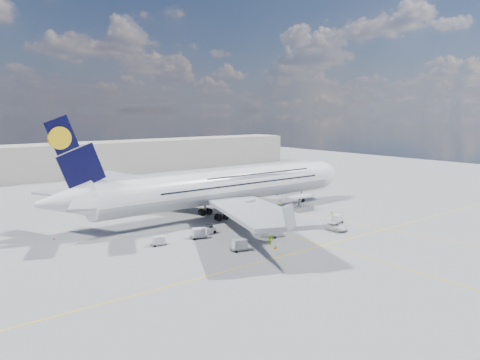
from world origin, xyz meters
TOP-DOWN VIEW (x-y plane):
  - ground at (0.00, 0.00)m, footprint 300.00×300.00m
  - taxi_line_main at (0.00, 0.00)m, footprint 0.25×220.00m
  - taxi_line_cross at (0.00, -20.00)m, footprint 120.00×0.25m
  - taxi_line_diag at (14.00, 10.00)m, footprint 14.16×99.06m
  - airliner at (0.26, 10.00)m, footprint 77.26×79.15m
  - jet_bridge at (29.81, 20.94)m, footprint 18.80×12.10m
  - cargo_loader at (16.82, 2.89)m, footprint 8.53×3.20m
  - terminal at (0.00, 95.00)m, footprint 180.00×16.00m
  - tree_line at (40.00, 140.00)m, footprint 160.00×6.00m
  - dolly_row_a at (-13.90, -13.22)m, footprint 3.46×2.54m
  - dolly_row_b at (-15.11, -2.39)m, footprint 3.42×2.49m
  - dolly_row_c at (-2.87, -10.84)m, footprint 3.04×2.40m
  - dolly_back at (-23.16, -1.87)m, footprint 2.93×2.00m
  - dolly_nose_far at (14.50, -10.58)m, footprint 2.99×1.94m
  - dolly_nose_near at (6.88, -4.59)m, footprint 3.34×2.22m
  - baggage_tug at (-11.58, -0.80)m, footprint 2.82×1.73m
  - catering_truck_inner at (-4.72, 28.06)m, footprint 7.88×3.96m
  - catering_truck_outer at (-8.23, 36.57)m, footprint 6.97×3.31m
  - service_van at (9.49, -14.34)m, footprint 2.71×5.53m
  - crew_nose at (20.19, 12.99)m, footprint 0.69×0.68m
  - crew_loader at (17.45, -6.68)m, footprint 0.99×0.98m
  - crew_wing at (-4.99, -7.56)m, footprint 0.64×1.10m
  - crew_van at (13.04, 5.79)m, footprint 0.72×1.00m
  - crew_tug at (-7.26, -13.78)m, footprint 1.28×0.88m
  - cone_nose at (30.36, 15.53)m, footprint 0.45×0.45m
  - cone_wing_left_inner at (-0.40, 18.21)m, footprint 0.47×0.47m
  - cone_wing_left_outer at (-10.86, 41.25)m, footprint 0.46×0.46m
  - cone_wing_right_inner at (-11.87, -0.65)m, footprint 0.49×0.49m
  - cone_wing_right_outer at (-8.35, -16.20)m, footprint 0.49×0.49m
  - cone_tail at (-36.59, 13.30)m, footprint 0.49×0.49m

SIDE VIEW (x-z plane):
  - ground at x=0.00m, z-range 0.00..0.00m
  - taxi_line_main at x=0.00m, z-range 0.00..0.01m
  - taxi_line_cross at x=0.00m, z-range 0.00..0.01m
  - taxi_line_diag at x=14.00m, z-range 0.00..0.01m
  - cone_nose at x=30.36m, z-range -0.01..0.56m
  - cone_wing_left_outer at x=-10.86m, z-range -0.01..0.57m
  - cone_wing_left_inner at x=-0.40m, z-range -0.01..0.59m
  - cone_tail at x=-36.59m, z-range -0.01..0.61m
  - cone_wing_right_inner at x=-11.87m, z-range -0.01..0.61m
  - cone_wing_right_outer at x=-8.35m, z-range -0.01..0.62m
  - baggage_tug at x=-11.58m, z-range -0.10..1.55m
  - service_van at x=9.49m, z-range 0.00..1.51m
  - crew_nose at x=20.19m, z-range 0.00..1.61m
  - crew_loader at x=17.45m, z-range 0.00..1.61m
  - crew_wing at x=-4.99m, z-range 0.00..1.76m
  - crew_tug at x=-7.26m, z-range 0.00..1.82m
  - dolly_back at x=-23.16m, z-range 0.06..1.76m
  - dolly_row_c at x=-2.87m, z-range 0.06..1.77m
  - dolly_nose_far at x=14.50m, z-range 0.07..1.82m
  - crew_van at x=13.04m, z-range 0.00..1.90m
  - dolly_row_b at x=-15.11m, z-range 0.07..2.02m
  - dolly_nose_near at x=6.88m, z-range 0.07..2.02m
  - dolly_row_a at x=-13.90m, z-range 0.07..2.03m
  - cargo_loader at x=16.82m, z-range -0.59..3.09m
  - catering_truck_outer at x=-8.23m, z-range -0.14..3.87m
  - catering_truck_inner at x=-4.72m, z-range -0.13..4.38m
  - tree_line at x=40.00m, z-range 0.00..8.00m
  - terminal at x=0.00m, z-range 0.00..12.00m
  - jet_bridge at x=29.81m, z-range 2.60..11.10m
  - airliner at x=0.26m, z-range -4.98..18.72m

